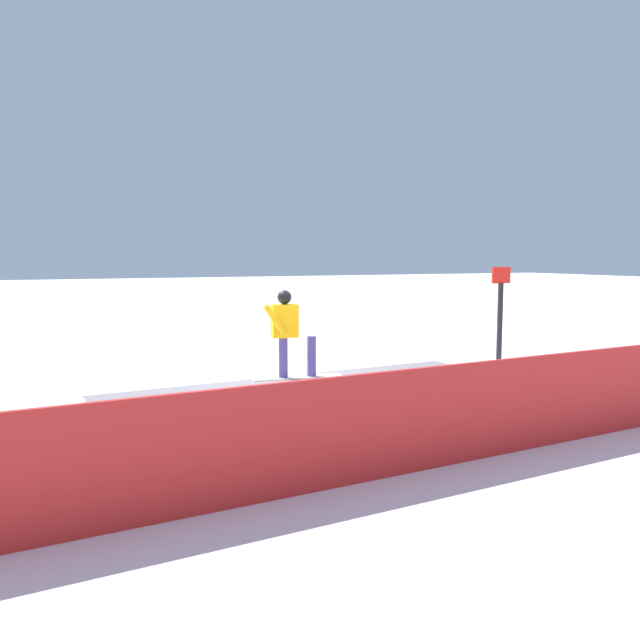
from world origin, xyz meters
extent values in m
plane|color=white|center=(0.00, 0.00, 0.00)|extent=(120.00, 120.00, 0.00)
cube|color=white|center=(0.00, 0.00, 0.23)|extent=(6.10, 0.85, 0.46)
cube|color=red|center=(0.00, 0.00, 0.12)|extent=(6.11, 0.86, 0.11)
cube|color=gray|center=(0.00, 0.00, 0.48)|extent=(6.10, 0.91, 0.04)
cube|color=silver|center=(-0.13, -0.01, 0.51)|extent=(1.46, 0.49, 0.01)
cylinder|color=#454494|center=(0.10, -0.04, 0.84)|extent=(0.16, 0.16, 0.63)
cylinder|color=#454494|center=(-0.35, 0.03, 0.84)|extent=(0.16, 0.16, 0.63)
cube|color=yellow|center=(0.08, -0.04, 1.41)|extent=(0.43, 0.30, 0.51)
sphere|color=black|center=(0.08, -0.04, 1.78)|extent=(0.22, 0.22, 0.22)
cylinder|color=yellow|center=(0.28, 0.10, 1.44)|extent=(0.38, 0.15, 0.51)
cylinder|color=yellow|center=(-0.05, -0.19, 1.44)|extent=(0.25, 0.13, 0.55)
cube|color=red|center=(0.00, 3.22, 0.59)|extent=(13.59, 1.05, 1.17)
cylinder|color=#262628|center=(-4.19, -0.11, 0.95)|extent=(0.10, 0.10, 1.91)
cube|color=red|center=(-4.19, -0.11, 2.06)|extent=(0.40, 0.04, 0.30)
camera|label=1|loc=(3.54, 9.03, 2.42)|focal=35.32mm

